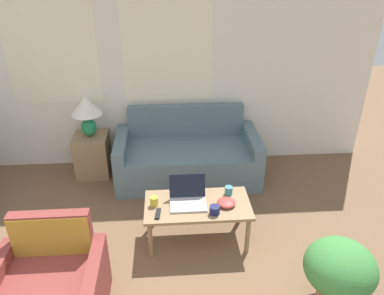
% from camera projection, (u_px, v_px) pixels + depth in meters
% --- Properties ---
extents(wall_back, '(6.55, 0.06, 2.60)m').
position_uv_depth(wall_back, '(119.00, 69.00, 4.67)').
color(wall_back, white).
rests_on(wall_back, ground_plane).
extents(couch, '(1.78, 0.86, 0.86)m').
position_uv_depth(couch, '(187.00, 157.00, 4.81)').
color(couch, slate).
rests_on(couch, ground_plane).
extents(armchair, '(0.84, 0.77, 0.80)m').
position_uv_depth(armchair, '(50.00, 292.00, 2.94)').
color(armchair, brown).
rests_on(armchair, ground_plane).
extents(side_table, '(0.42, 0.42, 0.55)m').
position_uv_depth(side_table, '(93.00, 155.00, 4.85)').
color(side_table, '#937551').
rests_on(side_table, ground_plane).
extents(table_lamp, '(0.38, 0.38, 0.53)m').
position_uv_depth(table_lamp, '(86.00, 110.00, 4.55)').
color(table_lamp, '#1E8451').
rests_on(table_lamp, side_table).
extents(coffee_table, '(1.03, 0.54, 0.43)m').
position_uv_depth(coffee_table, '(198.00, 208.00, 3.67)').
color(coffee_table, '#8E704C').
rests_on(coffee_table, ground_plane).
extents(laptop, '(0.35, 0.30, 0.25)m').
position_uv_depth(laptop, '(188.00, 198.00, 3.65)').
color(laptop, '#B7B7BC').
rests_on(laptop, coffee_table).
extents(cup_navy, '(0.08, 0.08, 0.09)m').
position_uv_depth(cup_navy, '(154.00, 201.00, 3.61)').
color(cup_navy, gold).
rests_on(cup_navy, coffee_table).
extents(cup_yellow, '(0.08, 0.08, 0.08)m').
position_uv_depth(cup_yellow, '(229.00, 190.00, 3.78)').
color(cup_yellow, teal).
rests_on(cup_yellow, coffee_table).
extents(cup_white, '(0.10, 0.10, 0.08)m').
position_uv_depth(cup_white, '(215.00, 210.00, 3.50)').
color(cup_white, '#191E4C').
rests_on(cup_white, coffee_table).
extents(snack_bowl, '(0.18, 0.18, 0.05)m').
position_uv_depth(snack_bowl, '(226.00, 203.00, 3.62)').
color(snack_bowl, '#B23D38').
rests_on(snack_bowl, coffee_table).
extents(tv_remote, '(0.06, 0.15, 0.02)m').
position_uv_depth(tv_remote, '(158.00, 214.00, 3.50)').
color(tv_remote, black).
rests_on(tv_remote, coffee_table).
extents(potted_plant, '(0.57, 0.57, 0.61)m').
position_uv_depth(potted_plant, '(339.00, 270.00, 2.98)').
color(potted_plant, '#996B42').
rests_on(potted_plant, ground_plane).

